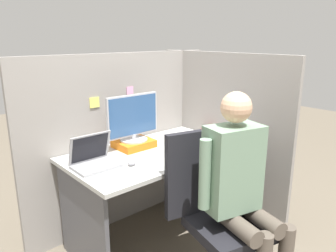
{
  "coord_description": "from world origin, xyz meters",
  "views": [
    {
      "loc": [
        -1.52,
        -1.5,
        1.62
      ],
      "look_at": [
        -0.02,
        0.19,
        1.0
      ],
      "focal_mm": 35.0,
      "sensor_mm": 36.0,
      "label": 1
    }
  ],
  "objects_px": {
    "stapler": "(208,133)",
    "person": "(241,183)",
    "paper_box": "(134,144)",
    "monitor": "(133,118)",
    "office_chair": "(215,210)",
    "carrot_toy": "(182,154)",
    "laptop": "(94,160)"
  },
  "relations": [
    {
      "from": "stapler",
      "to": "person",
      "type": "distance_m",
      "value": 1.0
    },
    {
      "from": "stapler",
      "to": "office_chair",
      "type": "height_order",
      "value": "office_chair"
    },
    {
      "from": "paper_box",
      "to": "laptop",
      "type": "bearing_deg",
      "value": -160.63
    },
    {
      "from": "monitor",
      "to": "office_chair",
      "type": "xyz_separation_m",
      "value": [
        0.04,
        -0.84,
        -0.47
      ]
    },
    {
      "from": "person",
      "to": "paper_box",
      "type": "bearing_deg",
      "value": 94.89
    },
    {
      "from": "carrot_toy",
      "to": "stapler",
      "type": "bearing_deg",
      "value": 22.41
    },
    {
      "from": "laptop",
      "to": "office_chair",
      "type": "xyz_separation_m",
      "value": [
        0.49,
        -0.68,
        -0.27
      ]
    },
    {
      "from": "office_chair",
      "to": "person",
      "type": "xyz_separation_m",
      "value": [
        0.04,
        -0.16,
        0.23
      ]
    },
    {
      "from": "paper_box",
      "to": "monitor",
      "type": "distance_m",
      "value": 0.21
    },
    {
      "from": "monitor",
      "to": "stapler",
      "type": "height_order",
      "value": "monitor"
    },
    {
      "from": "monitor",
      "to": "stapler",
      "type": "xyz_separation_m",
      "value": [
        0.68,
        -0.19,
        -0.21
      ]
    },
    {
      "from": "stapler",
      "to": "person",
      "type": "xyz_separation_m",
      "value": [
        -0.6,
        -0.81,
        -0.02
      ]
    },
    {
      "from": "carrot_toy",
      "to": "person",
      "type": "distance_m",
      "value": 0.59
    },
    {
      "from": "laptop",
      "to": "carrot_toy",
      "type": "height_order",
      "value": "laptop"
    },
    {
      "from": "office_chair",
      "to": "paper_box",
      "type": "bearing_deg",
      "value": 93.02
    },
    {
      "from": "stapler",
      "to": "office_chair",
      "type": "xyz_separation_m",
      "value": [
        -0.64,
        -0.65,
        -0.26
      ]
    },
    {
      "from": "paper_box",
      "to": "laptop",
      "type": "distance_m",
      "value": 0.47
    },
    {
      "from": "stapler",
      "to": "carrot_toy",
      "type": "xyz_separation_m",
      "value": [
        -0.53,
        -0.22,
        -0.01
      ]
    },
    {
      "from": "monitor",
      "to": "stapler",
      "type": "distance_m",
      "value": 0.74
    },
    {
      "from": "carrot_toy",
      "to": "person",
      "type": "bearing_deg",
      "value": -96.33
    },
    {
      "from": "laptop",
      "to": "office_chair",
      "type": "distance_m",
      "value": 0.88
    },
    {
      "from": "laptop",
      "to": "person",
      "type": "xyz_separation_m",
      "value": [
        0.53,
        -0.84,
        -0.04
      ]
    },
    {
      "from": "monitor",
      "to": "person",
      "type": "bearing_deg",
      "value": -85.13
    },
    {
      "from": "monitor",
      "to": "stapler",
      "type": "relative_size",
      "value": 3.3
    },
    {
      "from": "stapler",
      "to": "person",
      "type": "relative_size",
      "value": 0.11
    },
    {
      "from": "stapler",
      "to": "carrot_toy",
      "type": "relative_size",
      "value": 1.06
    },
    {
      "from": "paper_box",
      "to": "monitor",
      "type": "relative_size",
      "value": 0.62
    },
    {
      "from": "laptop",
      "to": "person",
      "type": "distance_m",
      "value": 0.99
    },
    {
      "from": "monitor",
      "to": "person",
      "type": "xyz_separation_m",
      "value": [
        0.09,
        -1.0,
        -0.24
      ]
    },
    {
      "from": "paper_box",
      "to": "person",
      "type": "height_order",
      "value": "person"
    },
    {
      "from": "laptop",
      "to": "person",
      "type": "relative_size",
      "value": 0.23
    },
    {
      "from": "paper_box",
      "to": "monitor",
      "type": "xyz_separation_m",
      "value": [
        -0.0,
        0.0,
        0.21
      ]
    }
  ]
}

